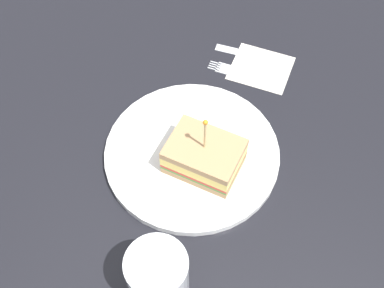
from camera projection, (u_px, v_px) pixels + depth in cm
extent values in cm
cube|color=black|center=(192.00, 159.00, 77.26)|extent=(107.76, 107.76, 2.00)
cylinder|color=white|center=(192.00, 154.00, 75.93)|extent=(26.00, 26.00, 1.19)
cube|color=tan|center=(204.00, 163.00, 73.66)|extent=(11.92, 10.11, 1.16)
cube|color=#478438|center=(204.00, 160.00, 73.01)|extent=(11.92, 10.11, 0.40)
cube|color=red|center=(204.00, 158.00, 72.64)|extent=(11.92, 10.11, 0.50)
cube|color=#F4D666|center=(204.00, 154.00, 71.75)|extent=(11.92, 10.11, 1.63)
cube|color=tan|center=(204.00, 149.00, 70.58)|extent=(11.92, 10.11, 1.16)
cylinder|color=tan|center=(205.00, 136.00, 67.97)|extent=(0.30, 0.30, 6.27)
sphere|color=orange|center=(205.00, 122.00, 65.36)|extent=(0.70, 0.70, 0.70)
cylinder|color=gold|center=(159.00, 282.00, 62.85)|extent=(6.63, 6.63, 5.73)
cylinder|color=white|center=(158.00, 277.00, 61.36)|extent=(7.54, 7.54, 9.32)
cube|color=beige|center=(261.00, 68.00, 86.02)|extent=(11.35, 10.59, 0.15)
cube|color=silver|center=(256.00, 77.00, 84.73)|extent=(6.72, 1.89, 0.35)
cube|color=silver|center=(227.00, 69.00, 85.74)|extent=(3.96, 2.85, 0.35)
cube|color=silver|center=(216.00, 63.00, 86.56)|extent=(2.00, 0.56, 0.35)
cube|color=silver|center=(215.00, 65.00, 86.31)|extent=(2.00, 0.56, 0.35)
cube|color=silver|center=(214.00, 67.00, 86.05)|extent=(2.00, 0.56, 0.35)
cube|color=silver|center=(213.00, 69.00, 85.79)|extent=(2.00, 0.56, 0.35)
cube|color=silver|center=(265.00, 58.00, 87.14)|extent=(7.07, 1.62, 0.35)
cube|color=silver|center=(235.00, 51.00, 88.05)|extent=(7.14, 2.50, 0.24)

